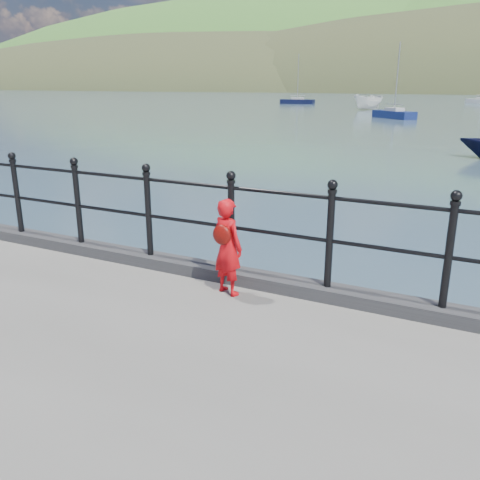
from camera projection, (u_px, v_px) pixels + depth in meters
The scene contains 7 objects.
ground at pixel (198, 338), 6.87m from camera, with size 600.00×600.00×0.00m, color #2D4251.
kerb at pixel (190, 267), 6.43m from camera, with size 60.00×0.30×0.15m, color #28282B.
railing at pixel (188, 209), 6.20m from camera, with size 18.11×0.11×1.20m.
child at pixel (227, 246), 5.66m from camera, with size 0.47×0.38×1.11m.
launch_white at pixel (368, 102), 62.81m from camera, with size 1.84×4.89×1.89m, color white.
sailboat_port at pixel (394, 115), 48.29m from camera, with size 4.59×4.20×7.05m.
sailboat_left at pixel (297, 102), 80.38m from camera, with size 5.44×2.06×7.67m.
Camera 1 is at (3.30, -5.24, 3.31)m, focal length 38.00 mm.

